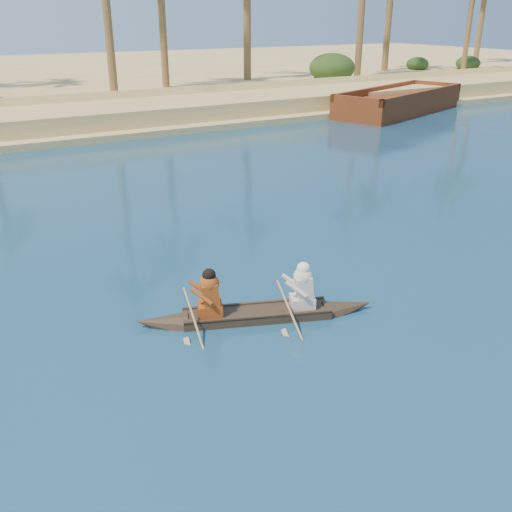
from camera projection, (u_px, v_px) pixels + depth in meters
canoe at (257, 307)px, 12.37m from camera, size 5.15×2.44×1.44m
barge_right at (399, 103)px, 37.96m from camera, size 11.55×7.07×1.83m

